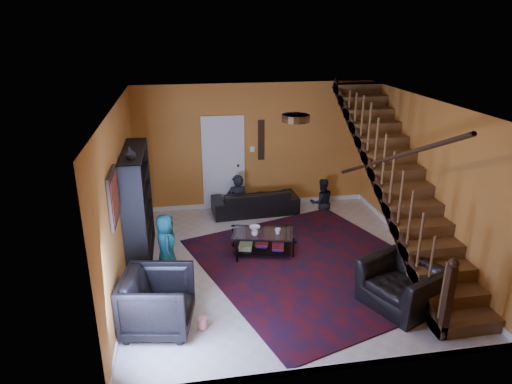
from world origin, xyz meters
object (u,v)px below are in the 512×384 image
(bookshelf, at_px, (139,208))
(coffee_table, at_px, (263,241))
(armchair_right, at_px, (402,285))
(sofa, at_px, (255,201))
(armchair_left, at_px, (158,302))

(bookshelf, relative_size, coffee_table, 1.66)
(armchair_right, relative_size, coffee_table, 0.88)
(sofa, relative_size, armchair_left, 2.02)
(sofa, xyz_separation_m, armchair_right, (1.56, -3.87, 0.07))
(armchair_left, bearing_deg, coffee_table, -33.35)
(armchair_left, xyz_separation_m, armchair_right, (3.55, -0.05, -0.08))
(armchair_right, distance_m, coffee_table, 2.63)
(bookshelf, relative_size, armchair_right, 1.89)
(sofa, xyz_separation_m, coffee_table, (-0.18, -1.90, -0.04))
(sofa, relative_size, armchair_right, 1.78)
(armchair_left, bearing_deg, sofa, -17.55)
(armchair_left, height_order, armchair_right, armchair_left)
(sofa, distance_m, coffee_table, 1.91)
(coffee_table, bearing_deg, armchair_right, -48.60)
(bookshelf, xyz_separation_m, armchair_right, (3.90, -2.17, -0.62))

